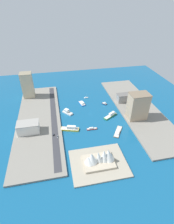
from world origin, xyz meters
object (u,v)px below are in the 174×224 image
traffic_light_waterfront (56,104)px  catamaran_blue (82,103)px  ferry_yellow_fast (70,129)px  apartment_midrise_tan (138,106)px  office_block_beige (27,85)px  suv_black (54,135)px  hotel_broad_white (28,127)px  patrol_launch_navy (104,103)px  ferry_green_doubledeck (111,115)px  barge_flat_brown (118,132)px  tugboat_red (92,129)px  van_white (58,137)px  carpark_squat_concrete (127,97)px  opera_landmark (99,158)px  ferry_white_commuter (67,112)px  sailboat_small_white (86,98)px

traffic_light_waterfront → catamaran_blue: bearing=-177.1°
ferry_yellow_fast → apartment_midrise_tan: 115.20m
office_block_beige → suv_black: size_ratio=11.66×
catamaran_blue → ferry_yellow_fast: (31.87, 73.21, 0.94)m
hotel_broad_white → traffic_light_waterfront: hotel_broad_white is taller
patrol_launch_navy → ferry_green_doubledeck: bearing=88.5°
barge_flat_brown → suv_black: bearing=-5.9°
apartment_midrise_tan → suv_black: (138.83, 17.61, -21.53)m
tugboat_red → suv_black: size_ratio=4.01×
office_block_beige → van_white: office_block_beige is taller
ferry_green_doubledeck → carpark_squat_concrete: carpark_squat_concrete is taller
barge_flat_brown → carpark_squat_concrete: (-47.49, -83.52, 9.42)m
ferry_yellow_fast → hotel_broad_white: bearing=-4.5°
patrol_launch_navy → apartment_midrise_tan: bearing=124.2°
hotel_broad_white → traffic_light_waterfront: size_ratio=4.97×
barge_flat_brown → carpark_squat_concrete: carpark_squat_concrete is taller
tugboat_red → ferry_green_doubledeck: 48.47m
carpark_squat_concrete → opera_landmark: 163.51m
van_white → patrol_launch_navy: bearing=-139.8°
ferry_white_commuter → apartment_midrise_tan: (-112.15, 40.04, 22.45)m
catamaran_blue → traffic_light_waterfront: size_ratio=3.16×
ferry_yellow_fast → suv_black: ferry_yellow_fast is taller
hotel_broad_white → suv_black: 39.62m
catamaran_blue → ferry_white_commuter: 40.76m
carpark_squat_concrete → traffic_light_waterfront: 136.83m
apartment_midrise_tan → traffic_light_waterfront: 146.62m
catamaran_blue → ferry_yellow_fast: size_ratio=0.68×
catamaran_blue → van_white: bearing=59.6°
sailboat_small_white → traffic_light_waterfront: (62.56, 24.59, 6.31)m
hotel_broad_white → ferry_yellow_fast: bearing=175.5°
carpark_squat_concrete → van_white: 160.03m
ferry_green_doubledeck → tugboat_red: bearing=35.0°
ferry_green_doubledeck → apartment_midrise_tan: apartment_midrise_tan is taller
apartment_midrise_tan → ferry_white_commuter: bearing=-19.6°
barge_flat_brown → ferry_green_doubledeck: ferry_green_doubledeck is taller
traffic_light_waterfront → tugboat_red: bearing=124.0°
patrol_launch_navy → traffic_light_waterfront: (92.34, -6.89, 5.61)m
ferry_green_doubledeck → van_white: ferry_green_doubledeck is taller
tugboat_red → opera_landmark: (6.51, 66.79, 9.00)m
catamaran_blue → ferry_green_doubledeck: bearing=128.9°
hotel_broad_white → suv_black: hotel_broad_white is taller
catamaran_blue → sailboat_small_white: sailboat_small_white is taller
ferry_white_commuter → office_block_beige: size_ratio=0.40×
opera_landmark → hotel_broad_white: bearing=-41.1°
ferry_white_commuter → traffic_light_waterfront: (18.70, -23.59, 4.31)m
hotel_broad_white → apartment_midrise_tan: bearing=-179.3°
tugboat_red → office_block_beige: bearing=-51.0°
ferry_green_doubledeck → ferry_white_commuter: bearing=-19.1°
apartment_midrise_tan → office_block_beige: size_ratio=0.90×
apartment_midrise_tan → barge_flat_brown: bearing=33.5°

